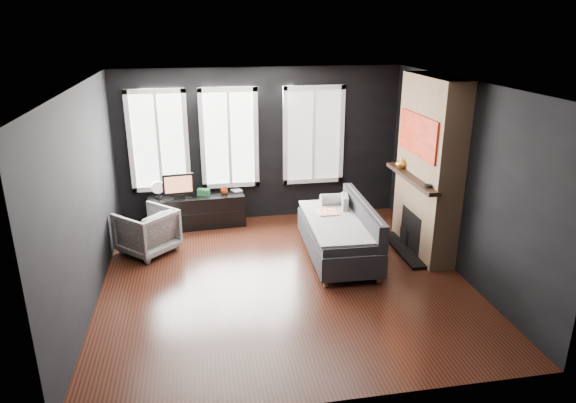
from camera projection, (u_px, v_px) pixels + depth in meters
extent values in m
plane|color=black|center=(285.00, 279.00, 7.21)|extent=(5.00, 5.00, 0.00)
plane|color=white|center=(284.00, 84.00, 6.31)|extent=(5.00, 5.00, 0.00)
cube|color=black|center=(261.00, 145.00, 9.08)|extent=(5.00, 0.02, 2.70)
cube|color=black|center=(86.00, 199.00, 6.34)|extent=(0.02, 5.00, 2.70)
cube|color=black|center=(460.00, 178.00, 7.18)|extent=(0.02, 5.00, 2.70)
cube|color=gray|center=(345.00, 206.00, 8.20)|extent=(0.16, 0.38, 0.37)
imported|color=silver|center=(147.00, 229.00, 7.94)|extent=(1.03, 1.03, 0.77)
imported|color=#D8450C|center=(224.00, 190.00, 8.98)|extent=(0.14, 0.12, 0.13)
imported|color=tan|center=(232.00, 186.00, 9.09)|extent=(0.15, 0.07, 0.22)
cube|color=#256839|center=(204.00, 192.00, 8.91)|extent=(0.23, 0.18, 0.11)
imported|color=yellow|center=(401.00, 163.00, 8.09)|extent=(0.22, 0.22, 0.17)
cylinder|color=black|center=(428.00, 186.00, 7.18)|extent=(0.14, 0.14, 0.04)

